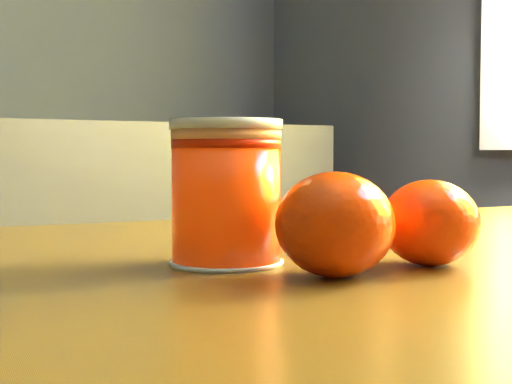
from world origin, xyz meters
TOP-DOWN VIEW (x-y plane):
  - juice_glass at (0.79, 0.13)m, footprint 0.07×0.07m
  - orange_front at (0.83, 0.06)m, footprint 0.07×0.07m
  - orange_back at (0.91, 0.06)m, footprint 0.07×0.07m

SIDE VIEW (x-z plane):
  - orange_back at x=0.91m, z-range 0.76..0.81m
  - orange_front at x=0.83m, z-range 0.76..0.82m
  - juice_glass at x=0.79m, z-range 0.76..0.85m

